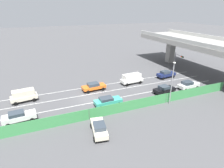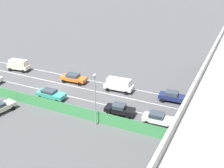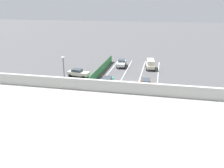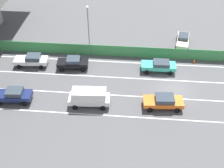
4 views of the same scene
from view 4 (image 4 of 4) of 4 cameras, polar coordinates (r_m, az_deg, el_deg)
The scene contains 15 objects.
ground_plane at distance 36.51m, azimuth 12.72°, elevation -1.05°, with size 300.00×300.00×0.00m, color #4C4C4F.
lane_line_left_edge at distance 32.32m, azimuth 5.14°, elevation -6.77°, with size 0.14×45.49×0.01m, color silver.
lane_line_mid_left at distance 34.77m, azimuth 5.23°, elevation -2.54°, with size 0.14×45.49×0.01m, color silver.
lane_line_mid_right at distance 37.39m, azimuth 5.30°, elevation 1.12°, with size 0.14×45.49×0.01m, color silver.
lane_line_right_edge at distance 40.13m, azimuth 5.37°, elevation 4.29°, with size 0.14×45.49×0.01m, color silver.
green_fence at distance 40.83m, azimuth 5.47°, elevation 6.50°, with size 0.10×41.59×1.76m.
car_van_white at distance 32.94m, azimuth -4.68°, elevation -2.58°, with size 2.27×4.92×2.15m.
car_sedan_black at distance 38.97m, azimuth -7.98°, elevation 4.38°, with size 2.29×4.39×1.59m.
car_sedan_navy at distance 35.52m, azimuth -19.50°, elevation -2.11°, with size 2.18×4.59×1.69m.
car_taxi_teal at distance 38.59m, azimuth 9.57°, elevation 3.75°, with size 2.05×4.67×1.53m.
car_taxi_orange at distance 33.32m, azimuth 10.47°, elevation -3.45°, with size 2.28×4.76×1.59m.
car_sedan_white at distance 40.62m, azimuth -16.06°, elevation 4.77°, with size 2.15×4.64×1.67m.
parked_sedan_cream at distance 44.71m, azimuth 14.25°, elevation 8.71°, with size 4.65×2.51×1.62m.
street_lamp at distance 39.89m, azimuth -4.85°, elevation 11.75°, with size 0.60×0.36×7.44m.
traffic_cone at distance 41.50m, azimuth 16.44°, elevation 4.54°, with size 0.47×0.47×0.71m.
Camera 4 is at (-27.08, 5.81, 23.80)m, focal length 44.81 mm.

